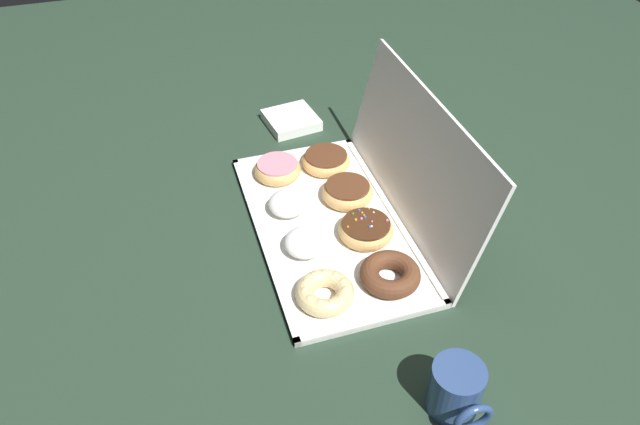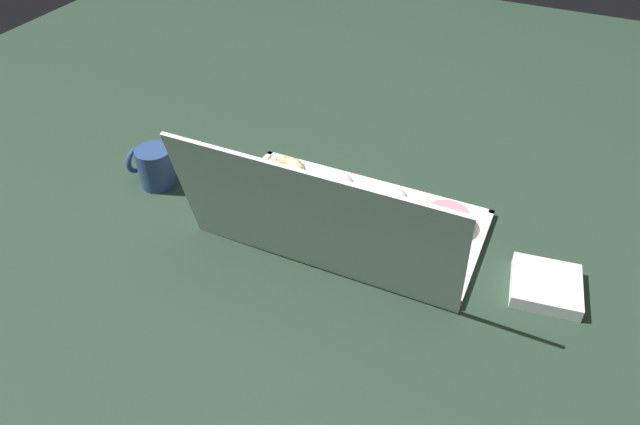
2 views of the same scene
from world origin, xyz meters
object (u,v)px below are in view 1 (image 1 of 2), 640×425
object	(u,v)px
powdered_filled_donut_2	(305,242)
chocolate_cake_ring_donut_7	(390,274)
chocolate_frosted_donut_4	(326,160)
napkin_stack	(291,120)
coffee_mug	(457,390)
sprinkle_donut_6	(366,229)
chocolate_frosted_donut_5	(347,192)
pink_frosted_donut_0	(278,169)
donut_box	(327,225)
powdered_filled_donut_1	(288,203)
cruller_donut_3	(325,292)

from	to	relation	value
powdered_filled_donut_2	chocolate_cake_ring_donut_7	size ratio (longest dim) A/B	0.75
chocolate_frosted_donut_4	chocolate_cake_ring_donut_7	distance (m)	0.38
powdered_filled_donut_2	napkin_stack	size ratio (longest dim) A/B	0.69
coffee_mug	sprinkle_donut_6	bearing A→B (deg)	179.35
chocolate_frosted_donut_5	napkin_stack	world-z (taller)	chocolate_frosted_donut_5
pink_frosted_donut_0	coffee_mug	world-z (taller)	coffee_mug
pink_frosted_donut_0	sprinkle_donut_6	size ratio (longest dim) A/B	0.95
chocolate_frosted_donut_5	napkin_stack	bearing A→B (deg)	-174.31
donut_box	chocolate_frosted_donut_4	size ratio (longest dim) A/B	4.88
chocolate_frosted_donut_4	napkin_stack	size ratio (longest dim) A/B	0.91
pink_frosted_donut_0	chocolate_frosted_donut_5	world-z (taller)	chocolate_frosted_donut_5
powdered_filled_donut_2	chocolate_frosted_donut_5	world-z (taller)	powdered_filled_donut_2
powdered_filled_donut_2	coffee_mug	world-z (taller)	coffee_mug
donut_box	sprinkle_donut_6	distance (m)	0.09
coffee_mug	napkin_stack	size ratio (longest dim) A/B	0.82
powdered_filled_donut_1	chocolate_frosted_donut_5	world-z (taller)	powdered_filled_donut_1
donut_box	sprinkle_donut_6	size ratio (longest dim) A/B	4.88
powdered_filled_donut_2	cruller_donut_3	distance (m)	0.13
powdered_filled_donut_2	chocolate_frosted_donut_4	size ratio (longest dim) A/B	0.76
powdered_filled_donut_2	chocolate_frosted_donut_5	size ratio (longest dim) A/B	0.76
donut_box	napkin_stack	bearing A→B (deg)	175.47
powdered_filled_donut_1	powdered_filled_donut_2	distance (m)	0.13
napkin_stack	powdered_filled_donut_1	bearing A→B (deg)	-16.32
donut_box	pink_frosted_donut_0	world-z (taller)	pink_frosted_donut_0
pink_frosted_donut_0	chocolate_cake_ring_donut_7	world-z (taller)	same
powdered_filled_donut_1	powdered_filled_donut_2	world-z (taller)	same
chocolate_frosted_donut_5	napkin_stack	size ratio (longest dim) A/B	0.90
pink_frosted_donut_0	coffee_mug	bearing A→B (deg)	10.19
napkin_stack	coffee_mug	bearing A→B (deg)	1.71
donut_box	chocolate_frosted_donut_4	distance (m)	0.20
pink_frosted_donut_0	powdered_filled_donut_2	distance (m)	0.26
donut_box	coffee_mug	size ratio (longest dim) A/B	5.42
powdered_filled_donut_1	powdered_filled_donut_2	bearing A→B (deg)	1.22
chocolate_frosted_donut_4	sprinkle_donut_6	size ratio (longest dim) A/B	1.00
cruller_donut_3	chocolate_frosted_donut_4	xyz separation A→B (m)	(-0.39, 0.13, -0.00)
donut_box	napkin_stack	distance (m)	0.41
powdered_filled_donut_1	powdered_filled_donut_2	size ratio (longest dim) A/B	0.97
powdered_filled_donut_2	chocolate_cake_ring_donut_7	bearing A→B (deg)	45.39
powdered_filled_donut_2	powdered_filled_donut_1	bearing A→B (deg)	-178.78
powdered_filled_donut_2	napkin_stack	world-z (taller)	powdered_filled_donut_2
sprinkle_donut_6	chocolate_cake_ring_donut_7	world-z (taller)	sprinkle_donut_6
pink_frosted_donut_0	cruller_donut_3	distance (m)	0.39
chocolate_cake_ring_donut_7	donut_box	bearing A→B (deg)	-161.72
chocolate_frosted_donut_5	chocolate_cake_ring_donut_7	xyz separation A→B (m)	(0.26, -0.00, -0.00)
sprinkle_donut_6	powdered_filled_donut_2	bearing A→B (deg)	-88.86
chocolate_frosted_donut_4	napkin_stack	bearing A→B (deg)	-173.15
powdered_filled_donut_1	sprinkle_donut_6	bearing A→B (deg)	46.88
sprinkle_donut_6	chocolate_frosted_donut_4	bearing A→B (deg)	-178.99
powdered_filled_donut_1	chocolate_cake_ring_donut_7	size ratio (longest dim) A/B	0.72
donut_box	sprinkle_donut_6	bearing A→B (deg)	46.53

